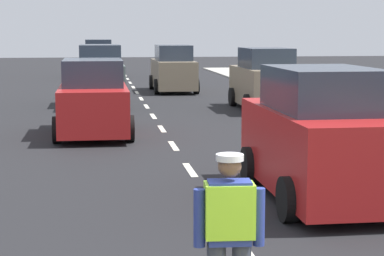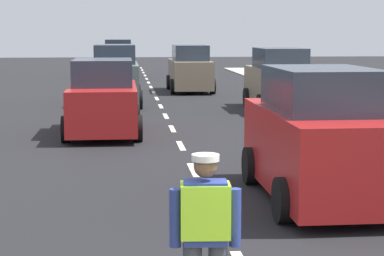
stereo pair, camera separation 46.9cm
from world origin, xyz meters
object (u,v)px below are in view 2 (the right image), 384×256
at_px(road_worker, 208,232).
at_px(car_outgoing_far, 190,70).
at_px(car_oncoming_second, 115,77).
at_px(car_outgoing_ahead, 319,139).
at_px(car_parked_far, 279,81).
at_px(car_oncoming_lead, 103,100).
at_px(car_oncoming_third, 118,59).

relative_size(road_worker, car_outgoing_far, 0.38).
xyz_separation_m(car_oncoming_second, car_outgoing_ahead, (3.48, -15.33, -0.03)).
bearing_deg(car_outgoing_ahead, car_outgoing_far, 90.31).
height_order(car_parked_far, car_outgoing_far, car_parked_far).
relative_size(car_oncoming_second, car_oncoming_lead, 1.02).
bearing_deg(car_parked_far, car_outgoing_far, 107.17).
relative_size(road_worker, car_parked_far, 0.39).
height_order(car_oncoming_third, car_outgoing_far, car_oncoming_third).
distance_m(car_oncoming_second, car_outgoing_far, 6.60).
height_order(car_oncoming_third, car_oncoming_lead, car_oncoming_third).
bearing_deg(car_oncoming_third, car_parked_far, -72.91).
relative_size(road_worker, car_oncoming_lead, 0.40).
xyz_separation_m(road_worker, car_parked_far, (4.73, 18.02, 0.09)).
bearing_deg(car_oncoming_third, car_outgoing_ahead, -83.83).
bearing_deg(car_outgoing_far, car_oncoming_lead, -105.40).
xyz_separation_m(car_oncoming_third, car_oncoming_lead, (-0.29, -24.03, -0.10)).
bearing_deg(car_oncoming_second, road_worker, -87.03).
height_order(road_worker, car_oncoming_second, car_oncoming_second).
height_order(car_oncoming_second, car_oncoming_third, car_oncoming_second).
relative_size(car_parked_far, car_outgoing_ahead, 0.99).
distance_m(car_parked_far, car_oncoming_third, 19.54).
xyz_separation_m(car_parked_far, car_oncoming_lead, (-6.03, -5.35, -0.07)).
xyz_separation_m(car_parked_far, car_oncoming_third, (-5.74, 18.67, 0.03)).
height_order(car_oncoming_third, car_outgoing_ahead, car_oncoming_third).
xyz_separation_m(car_oncoming_second, car_oncoming_third, (0.03, 16.55, -0.01)).
height_order(car_outgoing_far, car_outgoing_ahead, car_outgoing_ahead).
xyz_separation_m(car_parked_far, car_outgoing_far, (-2.41, 7.80, -0.02)).
xyz_separation_m(car_oncoming_second, car_outgoing_far, (3.37, 5.67, -0.06)).
bearing_deg(road_worker, car_parked_far, 75.29).
distance_m(car_parked_far, car_oncoming_lead, 8.07).
bearing_deg(car_outgoing_ahead, car_oncoming_lead, 115.46).
bearing_deg(car_oncoming_second, car_parked_far, -20.19).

